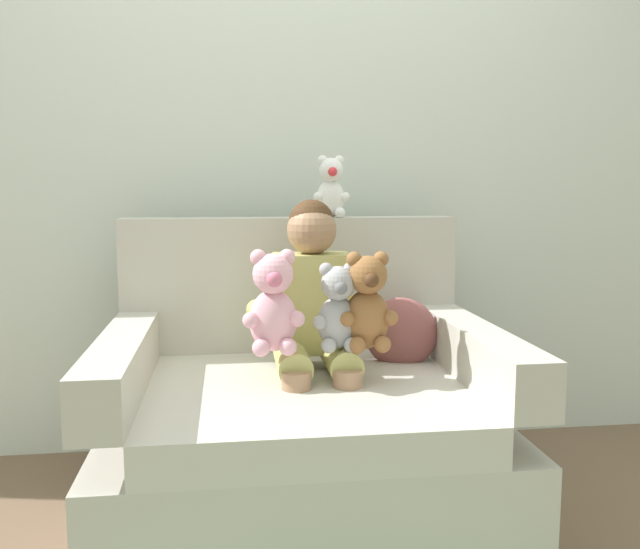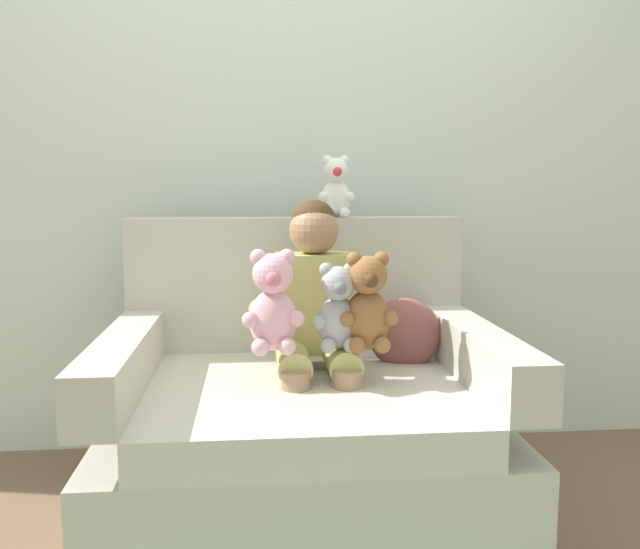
% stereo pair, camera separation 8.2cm
% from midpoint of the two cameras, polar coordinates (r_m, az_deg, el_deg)
% --- Properties ---
extents(ground_plane, '(8.00, 8.00, 0.00)m').
position_cam_midpoint_polar(ground_plane, '(2.40, -0.28, -19.72)').
color(ground_plane, brown).
extents(back_wall, '(6.00, 0.10, 2.60)m').
position_cam_midpoint_polar(back_wall, '(2.87, -1.64, 11.49)').
color(back_wall, silver).
rests_on(back_wall, ground).
extents(armchair, '(1.27, 1.03, 0.98)m').
position_cam_midpoint_polar(armchair, '(2.32, -0.38, -12.50)').
color(armchair, '#BCB7AD').
rests_on(armchair, ground).
extents(seated_child, '(0.45, 0.39, 0.82)m').
position_cam_midpoint_polar(seated_child, '(2.27, 0.69, -3.01)').
color(seated_child, tan).
rests_on(seated_child, armchair).
extents(plush_grey, '(0.17, 0.13, 0.28)m').
position_cam_midpoint_polar(plush_grey, '(2.13, 2.64, -2.96)').
color(plush_grey, '#9E9EA3').
rests_on(plush_grey, armchair).
extents(plush_brown, '(0.19, 0.15, 0.31)m').
position_cam_midpoint_polar(plush_brown, '(2.13, 5.13, -2.54)').
color(plush_brown, brown).
rests_on(plush_brown, armchair).
extents(plush_pink, '(0.19, 0.16, 0.32)m').
position_cam_midpoint_polar(plush_pink, '(2.10, -2.86, -2.53)').
color(plush_pink, '#EAA8BC').
rests_on(plush_pink, armchair).
extents(plush_white_on_backrest, '(0.14, 0.11, 0.24)m').
position_cam_midpoint_polar(plush_white_on_backrest, '(2.59, 2.27, 7.23)').
color(plush_white_on_backrest, white).
rests_on(plush_white_on_backrest, armchair).
extents(throw_pillow, '(0.28, 0.18, 0.26)m').
position_cam_midpoint_polar(throw_pillow, '(2.45, 8.06, -4.98)').
color(throw_pillow, '#8C4C4C').
rests_on(throw_pillow, armchair).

